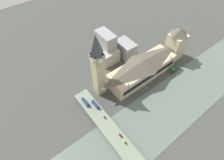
{
  "coord_description": "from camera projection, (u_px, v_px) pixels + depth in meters",
  "views": [
    {
      "loc": [
        -76.08,
        110.67,
        170.24
      ],
      "look_at": [
        22.4,
        34.66,
        18.61
      ],
      "focal_mm": 28.0,
      "sensor_mm": 36.0,
      "label": 1
    }
  ],
  "objects": [
    {
      "name": "river_water",
      "position": [
        168.0,
        107.0,
        194.98
      ],
      "size": [
        58.13,
        360.0,
        0.3
      ],
      "primitive_type": "cube",
      "color": "slate",
      "rests_on": "ground_plane"
    },
    {
      "name": "tree_embankment_near",
      "position": [
        173.0,
        69.0,
        225.2
      ],
      "size": [
        6.39,
        6.39,
        8.41
      ],
      "color": "brown",
      "rests_on": "ground_plane"
    },
    {
      "name": "double_decker_bus_lead",
      "position": [
        95.0,
        104.0,
        188.46
      ],
      "size": [
        11.13,
        2.5,
        4.59
      ],
      "color": "navy",
      "rests_on": "road_bridge"
    },
    {
      "name": "tree_embankment_mid",
      "position": [
        175.0,
        68.0,
        225.78
      ],
      "size": [
        7.14,
        7.14,
        8.72
      ],
      "color": "brown",
      "rests_on": "ground_plane"
    },
    {
      "name": "car_northbound_mid",
      "position": [
        121.0,
        136.0,
        168.37
      ],
      "size": [
        4.75,
        1.81,
        1.39
      ],
      "color": "maroon",
      "rests_on": "road_bridge"
    },
    {
      "name": "double_decker_bus_rear",
      "position": [
        85.0,
        102.0,
        190.19
      ],
      "size": [
        11.7,
        2.54,
        4.94
      ],
      "color": "navy",
      "rests_on": "road_bridge"
    },
    {
      "name": "ground_plane",
      "position": [
        146.0,
        87.0,
        212.71
      ],
      "size": [
        600.0,
        600.0,
        0.0
      ],
      "primitive_type": "plane",
      "color": "#424442"
    },
    {
      "name": "city_block_east",
      "position": [
        106.0,
        45.0,
        234.75
      ],
      "size": [
        29.02,
        15.9,
        37.42
      ],
      "color": "#939399",
      "rests_on": "ground_plane"
    },
    {
      "name": "parliament_hall",
      "position": [
        142.0,
        69.0,
        213.66
      ],
      "size": [
        28.68,
        90.77,
        28.0
      ],
      "color": "#C1B28E",
      "rests_on": "ground_plane"
    },
    {
      "name": "victoria_tower",
      "position": [
        176.0,
        44.0,
        229.67
      ],
      "size": [
        19.86,
        19.86,
        49.89
      ],
      "color": "#C1B28E",
      "rests_on": "ground_plane"
    },
    {
      "name": "car_northbound_lead",
      "position": [
        105.0,
        117.0,
        180.68
      ],
      "size": [
        4.57,
        1.84,
        1.38
      ],
      "color": "slate",
      "rests_on": "road_bridge"
    },
    {
      "name": "road_bridge",
      "position": [
        121.0,
        143.0,
        165.3
      ],
      "size": [
        148.26,
        16.14,
        5.31
      ],
      "color": "#5D6A59",
      "rests_on": "ground_plane"
    },
    {
      "name": "car_southbound_tail",
      "position": [
        126.0,
        143.0,
        163.9
      ],
      "size": [
        4.08,
        1.93,
        1.37
      ],
      "color": "gold",
      "rests_on": "road_bridge"
    },
    {
      "name": "city_block_west",
      "position": [
        107.0,
        55.0,
        236.16
      ],
      "size": [
        25.97,
        25.69,
        18.39
      ],
      "color": "#A39E93",
      "rests_on": "ground_plane"
    },
    {
      "name": "city_block_center",
      "position": [
        126.0,
        49.0,
        241.06
      ],
      "size": [
        27.72,
        18.08,
        22.28
      ],
      "color": "#939399",
      "rests_on": "ground_plane"
    },
    {
      "name": "clock_tower",
      "position": [
        98.0,
        66.0,
        176.91
      ],
      "size": [
        12.04,
        12.04,
        80.82
      ],
      "color": "#C1B28E",
      "rests_on": "ground_plane"
    }
  ]
}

